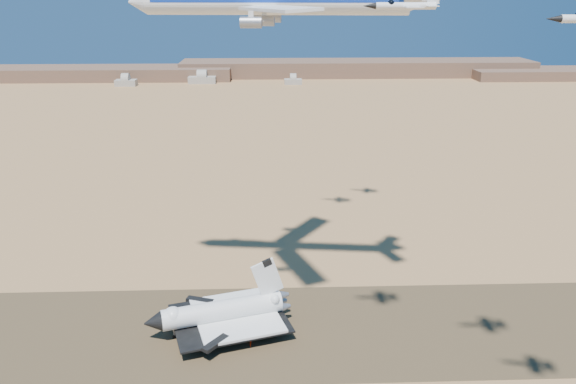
{
  "coord_description": "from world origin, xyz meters",
  "views": [
    {
      "loc": [
        12.16,
        -142.97,
        94.25
      ],
      "look_at": [
        17.61,
        8.0,
        40.56
      ],
      "focal_mm": 35.0,
      "sensor_mm": 36.0,
      "label": 1
    }
  ],
  "objects_px": {
    "shuttle": "(221,313)",
    "crew_a": "(251,341)",
    "crew_c": "(250,344)",
    "crew_b": "(255,335)",
    "chase_jet_a": "(404,6)",
    "carrier_747": "(267,2)"
  },
  "relations": [
    {
      "from": "crew_a",
      "to": "crew_b",
      "type": "height_order",
      "value": "crew_a"
    },
    {
      "from": "shuttle",
      "to": "crew_a",
      "type": "relative_size",
      "value": 22.79
    },
    {
      "from": "carrier_747",
      "to": "crew_a",
      "type": "relative_size",
      "value": 43.4
    },
    {
      "from": "crew_c",
      "to": "carrier_747",
      "type": "bearing_deg",
      "value": -41.56
    },
    {
      "from": "shuttle",
      "to": "crew_b",
      "type": "xyz_separation_m",
      "value": [
        9.83,
        -4.66,
        -4.71
      ]
    },
    {
      "from": "crew_a",
      "to": "crew_b",
      "type": "bearing_deg",
      "value": -39.93
    },
    {
      "from": "carrier_747",
      "to": "chase_jet_a",
      "type": "height_order",
      "value": "carrier_747"
    },
    {
      "from": "chase_jet_a",
      "to": "crew_b",
      "type": "bearing_deg",
      "value": 143.28
    },
    {
      "from": "crew_c",
      "to": "chase_jet_a",
      "type": "distance_m",
      "value": 98.64
    },
    {
      "from": "crew_a",
      "to": "chase_jet_a",
      "type": "height_order",
      "value": "chase_jet_a"
    },
    {
      "from": "crew_a",
      "to": "crew_c",
      "type": "height_order",
      "value": "crew_a"
    },
    {
      "from": "crew_a",
      "to": "crew_c",
      "type": "xyz_separation_m",
      "value": [
        -0.01,
        -1.48,
        -0.06
      ]
    },
    {
      "from": "crew_a",
      "to": "chase_jet_a",
      "type": "relative_size",
      "value": 0.13
    },
    {
      "from": "crew_a",
      "to": "crew_b",
      "type": "distance_m",
      "value": 3.11
    },
    {
      "from": "shuttle",
      "to": "crew_c",
      "type": "distance_m",
      "value": 13.4
    },
    {
      "from": "shuttle",
      "to": "crew_b",
      "type": "bearing_deg",
      "value": -41.83
    },
    {
      "from": "shuttle",
      "to": "chase_jet_a",
      "type": "relative_size",
      "value": 2.9
    },
    {
      "from": "shuttle",
      "to": "crew_c",
      "type": "height_order",
      "value": "shuttle"
    },
    {
      "from": "crew_c",
      "to": "chase_jet_a",
      "type": "relative_size",
      "value": 0.12
    },
    {
      "from": "crew_a",
      "to": "crew_c",
      "type": "relative_size",
      "value": 1.07
    },
    {
      "from": "crew_a",
      "to": "chase_jet_a",
      "type": "bearing_deg",
      "value": -141.64
    },
    {
      "from": "chase_jet_a",
      "to": "carrier_747",
      "type": "bearing_deg",
      "value": 123.98
    }
  ]
}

